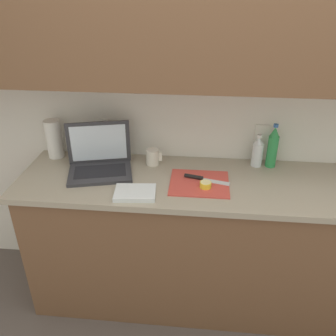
% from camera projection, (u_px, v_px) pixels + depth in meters
% --- Properties ---
extents(ground_plane, '(12.00, 12.00, 0.00)m').
position_uv_depth(ground_plane, '(220.00, 295.00, 2.47)').
color(ground_plane, '#564C47').
rests_on(ground_plane, ground).
extents(wall_back, '(5.20, 0.38, 2.60)m').
position_uv_depth(wall_back, '(239.00, 58.00, 1.92)').
color(wall_back, white).
rests_on(wall_back, ground_plane).
extents(counter_unit, '(2.49, 0.60, 0.91)m').
position_uv_depth(counter_unit, '(229.00, 243.00, 2.24)').
color(counter_unit, brown).
rests_on(counter_unit, ground_plane).
extents(laptop, '(0.43, 0.35, 0.28)m').
position_uv_depth(laptop, '(100.00, 160.00, 2.13)').
color(laptop, '#333338').
rests_on(laptop, counter_unit).
extents(cutting_board, '(0.33, 0.29, 0.01)m').
position_uv_depth(cutting_board, '(199.00, 183.00, 2.02)').
color(cutting_board, '#D1473D').
rests_on(cutting_board, counter_unit).
extents(knife, '(0.26, 0.09, 0.02)m').
position_uv_depth(knife, '(199.00, 178.00, 2.04)').
color(knife, silver).
rests_on(knife, cutting_board).
extents(lemon_half_cut, '(0.06, 0.06, 0.03)m').
position_uv_depth(lemon_half_cut, '(206.00, 185.00, 1.96)').
color(lemon_half_cut, yellow).
rests_on(lemon_half_cut, cutting_board).
extents(bottle_green_soda, '(0.06, 0.06, 0.28)m').
position_uv_depth(bottle_green_soda, '(273.00, 147.00, 2.15)').
color(bottle_green_soda, '#2D934C').
rests_on(bottle_green_soda, counter_unit).
extents(bottle_oil_tall, '(0.07, 0.07, 0.21)m').
position_uv_depth(bottle_oil_tall, '(258.00, 152.00, 2.17)').
color(bottle_oil_tall, silver).
rests_on(bottle_oil_tall, counter_unit).
extents(measuring_cup, '(0.10, 0.08, 0.10)m').
position_uv_depth(measuring_cup, '(153.00, 157.00, 2.20)').
color(measuring_cup, silver).
rests_on(measuring_cup, counter_unit).
extents(paper_towel_roll, '(0.10, 0.10, 0.25)m').
position_uv_depth(paper_towel_roll, '(54.00, 139.00, 2.27)').
color(paper_towel_roll, white).
rests_on(paper_towel_roll, counter_unit).
extents(dish_towel, '(0.23, 0.18, 0.02)m').
position_uv_depth(dish_towel, '(135.00, 193.00, 1.91)').
color(dish_towel, white).
rests_on(dish_towel, counter_unit).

